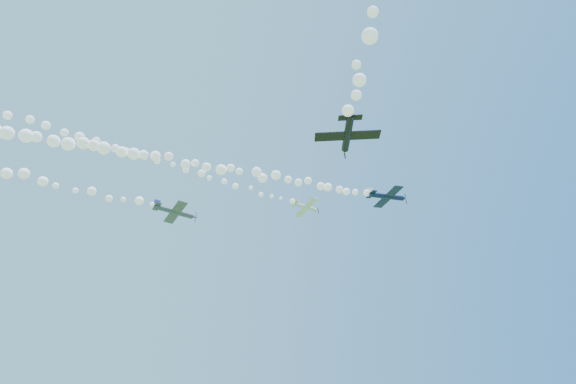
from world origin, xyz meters
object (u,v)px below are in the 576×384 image
object	(u,v)px
plane_black	(347,135)
plane_white	(306,207)
plane_grey	(175,212)
plane_navy	(388,196)

from	to	relation	value
plane_black	plane_white	bearing A→B (deg)	3.35
plane_grey	plane_black	xyz separation A→B (m)	(14.12, -37.11, -6.13)
plane_navy	plane_grey	distance (m)	38.49
plane_black	plane_navy	bearing A→B (deg)	-19.35
plane_navy	plane_black	distance (m)	36.95
plane_navy	plane_black	world-z (taller)	plane_navy
plane_white	plane_grey	distance (m)	32.06
plane_white	plane_grey	world-z (taller)	plane_white
plane_navy	plane_grey	size ratio (longest dim) A/B	1.02
plane_navy	plane_grey	bearing A→B (deg)	167.10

